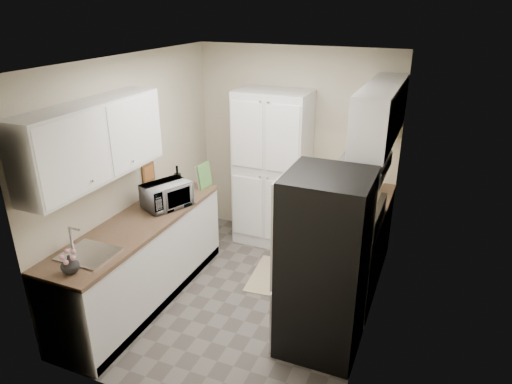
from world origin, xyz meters
TOP-DOWN VIEW (x-y plane):
  - ground at (0.00, 0.00)m, footprint 3.20×3.20m
  - room_shell at (-0.02, -0.01)m, footprint 2.64×3.24m
  - pantry_cabinet at (-0.20, 1.32)m, footprint 0.90×0.55m
  - base_cabinet_left at (-0.99, -0.43)m, footprint 0.60×2.30m
  - countertop_left at (-0.99, -0.43)m, footprint 0.63×2.33m
  - base_cabinet_right at (0.99, 1.19)m, footprint 0.60×0.80m
  - countertop_right at (0.99, 1.19)m, footprint 0.63×0.83m
  - electric_range at (0.97, 0.39)m, footprint 0.71×0.78m
  - refrigerator at (0.94, -0.41)m, footprint 0.70×0.72m
  - microwave at (-0.91, -0.02)m, footprint 0.50×0.58m
  - wine_bottle at (-0.98, 0.33)m, footprint 0.08×0.08m
  - flower_vase at (-0.93, -1.43)m, footprint 0.20×0.20m
  - cutting_board at (-0.81, 0.64)m, footprint 0.04×0.24m
  - toaster_oven at (0.97, 1.17)m, footprint 0.29×0.36m
  - fruit_basket at (0.98, 1.16)m, footprint 0.38×0.38m
  - kitchen_mat at (0.15, 0.48)m, footprint 0.57×0.84m

SIDE VIEW (x-z plane):
  - ground at x=0.00m, z-range 0.00..0.00m
  - kitchen_mat at x=0.15m, z-range 0.00..0.01m
  - base_cabinet_left at x=-0.99m, z-range 0.00..0.88m
  - base_cabinet_right at x=0.99m, z-range 0.00..0.88m
  - electric_range at x=0.97m, z-range -0.09..1.04m
  - refrigerator at x=0.94m, z-range 0.00..1.70m
  - countertop_left at x=-0.99m, z-range 0.88..0.92m
  - countertop_right at x=0.99m, z-range 0.88..0.92m
  - flower_vase at x=-0.93m, z-range 0.92..1.08m
  - pantry_cabinet at x=-0.20m, z-range 0.00..2.00m
  - toaster_oven at x=0.97m, z-range 0.92..1.11m
  - microwave at x=-0.91m, z-range 0.92..1.19m
  - cutting_board at x=-0.81m, z-range 0.92..1.21m
  - wine_bottle at x=-0.98m, z-range 0.92..1.23m
  - fruit_basket at x=0.98m, z-range 1.11..1.24m
  - room_shell at x=-0.02m, z-range 0.37..2.89m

